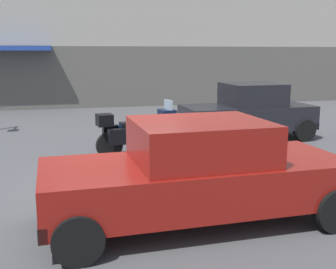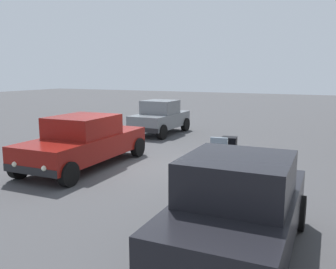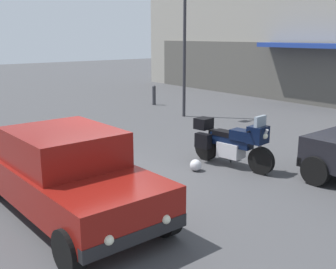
{
  "view_description": "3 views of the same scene",
  "coord_description": "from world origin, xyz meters",
  "px_view_note": "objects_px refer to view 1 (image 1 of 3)",
  "views": [
    {
      "loc": [
        -1.0,
        -7.29,
        2.54
      ],
      "look_at": [
        0.93,
        0.47,
        0.97
      ],
      "focal_mm": 45.2,
      "sensor_mm": 36.0,
      "label": 1
    },
    {
      "loc": [
        9.43,
        5.44,
        2.85
      ],
      "look_at": [
        0.16,
        0.94,
        1.06
      ],
      "focal_mm": 38.62,
      "sensor_mm": 36.0,
      "label": 2
    },
    {
      "loc": [
        7.46,
        -4.37,
        3.14
      ],
      "look_at": [
        0.33,
        1.22,
        0.95
      ],
      "focal_mm": 44.08,
      "sensor_mm": 36.0,
      "label": 3
    }
  ],
  "objects_px": {
    "motorcycle": "(139,131)",
    "helmet": "(136,160)",
    "car_hatchback_near": "(248,112)",
    "car_sedan_far": "(197,173)"
  },
  "relations": [
    {
      "from": "motorcycle",
      "to": "helmet",
      "type": "relative_size",
      "value": 8.06
    },
    {
      "from": "motorcycle",
      "to": "car_hatchback_near",
      "type": "height_order",
      "value": "car_hatchback_near"
    },
    {
      "from": "car_hatchback_near",
      "to": "car_sedan_far",
      "type": "bearing_deg",
      "value": 57.32
    },
    {
      "from": "car_hatchback_near",
      "to": "car_sedan_far",
      "type": "distance_m",
      "value": 6.61
    },
    {
      "from": "helmet",
      "to": "car_hatchback_near",
      "type": "bearing_deg",
      "value": 30.64
    },
    {
      "from": "car_hatchback_near",
      "to": "motorcycle",
      "type": "bearing_deg",
      "value": 18.78
    },
    {
      "from": "motorcycle",
      "to": "helmet",
      "type": "height_order",
      "value": "motorcycle"
    },
    {
      "from": "motorcycle",
      "to": "car_sedan_far",
      "type": "bearing_deg",
      "value": -96.77
    },
    {
      "from": "helmet",
      "to": "car_sedan_far",
      "type": "height_order",
      "value": "car_sedan_far"
    },
    {
      "from": "car_hatchback_near",
      "to": "car_sedan_far",
      "type": "xyz_separation_m",
      "value": [
        -3.4,
        -5.66,
        -0.03
      ]
    }
  ]
}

